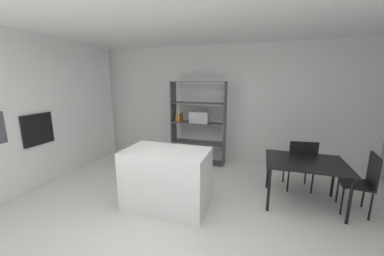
{
  "coord_description": "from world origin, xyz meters",
  "views": [
    {
      "loc": [
        1.06,
        -2.57,
        1.98
      ],
      "look_at": [
        -0.01,
        0.82,
        1.21
      ],
      "focal_mm": 20.81,
      "sensor_mm": 36.0,
      "label": 1
    }
  ],
  "objects_px": {
    "dining_table": "(305,165)",
    "dining_chair_window_side": "(364,179)",
    "open_bookshelf": "(197,123)",
    "dining_chair_far": "(301,161)",
    "kitchen_island": "(167,178)",
    "built_in_oven": "(38,129)"
  },
  "relations": [
    {
      "from": "dining_chair_window_side",
      "to": "kitchen_island",
      "type": "bearing_deg",
      "value": -69.61
    },
    {
      "from": "kitchen_island",
      "to": "dining_table",
      "type": "height_order",
      "value": "kitchen_island"
    },
    {
      "from": "open_bookshelf",
      "to": "dining_table",
      "type": "distance_m",
      "value": 2.55
    },
    {
      "from": "kitchen_island",
      "to": "dining_chair_far",
      "type": "height_order",
      "value": "dining_chair_far"
    },
    {
      "from": "kitchen_island",
      "to": "dining_table",
      "type": "relative_size",
      "value": 1.1
    },
    {
      "from": "open_bookshelf",
      "to": "dining_chair_window_side",
      "type": "relative_size",
      "value": 2.1
    },
    {
      "from": "kitchen_island",
      "to": "open_bookshelf",
      "type": "xyz_separation_m",
      "value": [
        -0.1,
        2.03,
        0.51
      ]
    },
    {
      "from": "dining_chair_window_side",
      "to": "dining_chair_far",
      "type": "bearing_deg",
      "value": -114.77
    },
    {
      "from": "dining_table",
      "to": "dining_chair_window_side",
      "type": "bearing_deg",
      "value": -0.79
    },
    {
      "from": "dining_chair_window_side",
      "to": "dining_table",
      "type": "bearing_deg",
      "value": -84.17
    },
    {
      "from": "built_in_oven",
      "to": "dining_table",
      "type": "xyz_separation_m",
      "value": [
        4.6,
        0.76,
        -0.43
      ]
    },
    {
      "from": "dining_table",
      "to": "dining_chair_window_side",
      "type": "xyz_separation_m",
      "value": [
        0.8,
        -0.01,
        -0.11
      ]
    },
    {
      "from": "open_bookshelf",
      "to": "dining_chair_window_side",
      "type": "xyz_separation_m",
      "value": [
        2.97,
        -1.32,
        -0.43
      ]
    },
    {
      "from": "open_bookshelf",
      "to": "dining_chair_far",
      "type": "height_order",
      "value": "open_bookshelf"
    },
    {
      "from": "built_in_oven",
      "to": "dining_chair_window_side",
      "type": "xyz_separation_m",
      "value": [
        5.4,
        0.75,
        -0.55
      ]
    },
    {
      "from": "dining_chair_window_side",
      "to": "dining_chair_far",
      "type": "height_order",
      "value": "dining_chair_far"
    },
    {
      "from": "kitchen_island",
      "to": "dining_chair_window_side",
      "type": "distance_m",
      "value": 2.95
    },
    {
      "from": "built_in_oven",
      "to": "dining_chair_far",
      "type": "distance_m",
      "value": 4.8
    },
    {
      "from": "kitchen_island",
      "to": "dining_chair_window_side",
      "type": "relative_size",
      "value": 1.39
    },
    {
      "from": "kitchen_island",
      "to": "open_bookshelf",
      "type": "relative_size",
      "value": 0.66
    },
    {
      "from": "built_in_oven",
      "to": "kitchen_island",
      "type": "xyz_separation_m",
      "value": [
        2.53,
        0.05,
        -0.63
      ]
    },
    {
      "from": "dining_table",
      "to": "dining_chair_far",
      "type": "relative_size",
      "value": 1.24
    }
  ]
}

